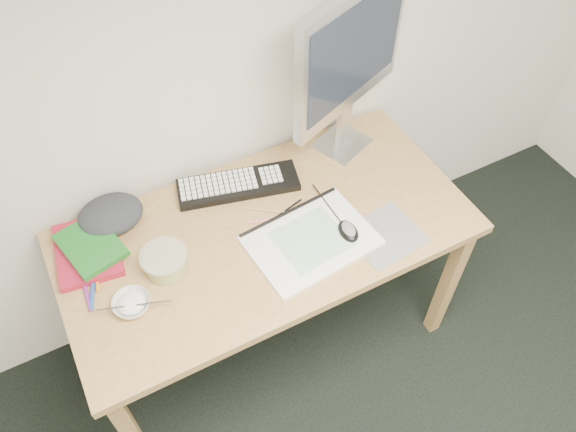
{
  "coord_description": "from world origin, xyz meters",
  "views": [
    {
      "loc": [
        -0.6,
        0.35,
        2.26
      ],
      "look_at": [
        -0.05,
        1.39,
        0.83
      ],
      "focal_mm": 35.0,
      "sensor_mm": 36.0,
      "label": 1
    }
  ],
  "objects_px": {
    "monitor": "(351,56)",
    "rice_bowl": "(132,304)",
    "keyboard": "(238,185)",
    "sketchpad": "(311,240)",
    "desk": "(267,244)"
  },
  "relations": [
    {
      "from": "keyboard",
      "to": "monitor",
      "type": "height_order",
      "value": "monitor"
    },
    {
      "from": "desk",
      "to": "rice_bowl",
      "type": "distance_m",
      "value": 0.51
    },
    {
      "from": "desk",
      "to": "sketchpad",
      "type": "xyz_separation_m",
      "value": [
        0.11,
        -0.12,
        0.09
      ]
    },
    {
      "from": "desk",
      "to": "sketchpad",
      "type": "height_order",
      "value": "sketchpad"
    },
    {
      "from": "monitor",
      "to": "rice_bowl",
      "type": "relative_size",
      "value": 5.53
    },
    {
      "from": "keyboard",
      "to": "sketchpad",
      "type": "bearing_deg",
      "value": -57.25
    },
    {
      "from": "keyboard",
      "to": "desk",
      "type": "bearing_deg",
      "value": -74.92
    },
    {
      "from": "sketchpad",
      "to": "keyboard",
      "type": "height_order",
      "value": "keyboard"
    },
    {
      "from": "monitor",
      "to": "rice_bowl",
      "type": "bearing_deg",
      "value": 176.8
    },
    {
      "from": "sketchpad",
      "to": "keyboard",
      "type": "bearing_deg",
      "value": 103.11
    },
    {
      "from": "desk",
      "to": "keyboard",
      "type": "xyz_separation_m",
      "value": [
        -0.0,
        0.22,
        0.1
      ]
    },
    {
      "from": "keyboard",
      "to": "monitor",
      "type": "relative_size",
      "value": 0.68
    },
    {
      "from": "sketchpad",
      "to": "monitor",
      "type": "height_order",
      "value": "monitor"
    },
    {
      "from": "desk",
      "to": "keyboard",
      "type": "bearing_deg",
      "value": 90.93
    },
    {
      "from": "desk",
      "to": "sketchpad",
      "type": "bearing_deg",
      "value": -46.23
    }
  ]
}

